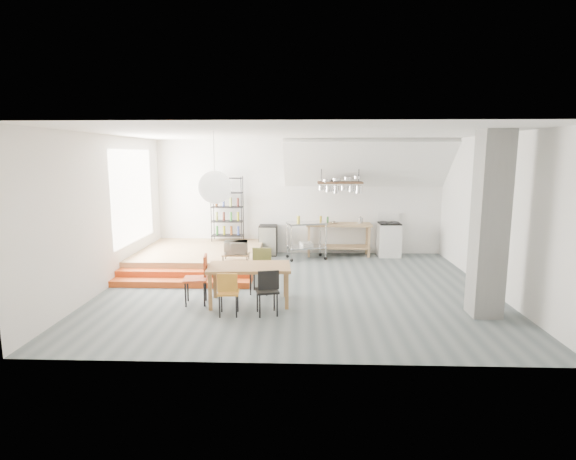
{
  "coord_description": "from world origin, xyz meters",
  "views": [
    {
      "loc": [
        0.13,
        -9.17,
        2.77
      ],
      "look_at": [
        -0.22,
        0.8,
        1.11
      ],
      "focal_mm": 28.0,
      "sensor_mm": 36.0,
      "label": 1
    }
  ],
  "objects_px": {
    "stove": "(389,239)",
    "rolling_cart": "(306,235)",
    "dining_table": "(249,270)",
    "mini_fridge": "(268,240)"
  },
  "relations": [
    {
      "from": "dining_table",
      "to": "rolling_cart",
      "type": "bearing_deg",
      "value": 69.21
    },
    {
      "from": "dining_table",
      "to": "stove",
      "type": "bearing_deg",
      "value": 46.55
    },
    {
      "from": "dining_table",
      "to": "mini_fridge",
      "type": "relative_size",
      "value": 1.9
    },
    {
      "from": "dining_table",
      "to": "rolling_cart",
      "type": "distance_m",
      "value": 3.87
    },
    {
      "from": "stove",
      "to": "dining_table",
      "type": "xyz_separation_m",
      "value": [
        -3.39,
        -4.17,
        0.17
      ]
    },
    {
      "from": "rolling_cart",
      "to": "mini_fridge",
      "type": "xyz_separation_m",
      "value": [
        -1.07,
        0.5,
        -0.23
      ]
    },
    {
      "from": "stove",
      "to": "mini_fridge",
      "type": "bearing_deg",
      "value": 179.25
    },
    {
      "from": "stove",
      "to": "rolling_cart",
      "type": "bearing_deg",
      "value": -168.75
    },
    {
      "from": "rolling_cart",
      "to": "mini_fridge",
      "type": "bearing_deg",
      "value": 139.87
    },
    {
      "from": "dining_table",
      "to": "mini_fridge",
      "type": "bearing_deg",
      "value": 85.27
    }
  ]
}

